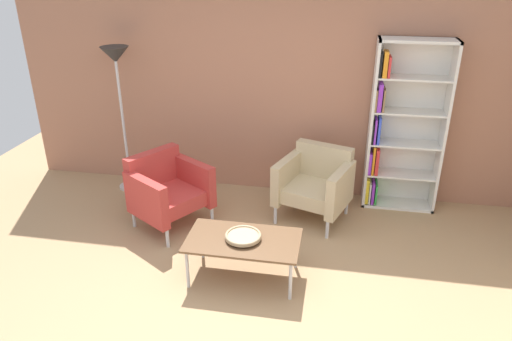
{
  "coord_description": "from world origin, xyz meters",
  "views": [
    {
      "loc": [
        0.64,
        -2.89,
        2.69
      ],
      "look_at": [
        -0.04,
        0.84,
        0.95
      ],
      "focal_mm": 33.45,
      "sensor_mm": 36.0,
      "label": 1
    }
  ],
  "objects_px": {
    "armchair_corner_red": "(315,182)",
    "armchair_spare_guest": "(167,189)",
    "bookshelf_tall": "(400,128)",
    "coffee_table_low": "(243,242)",
    "decorative_bowl": "(243,236)",
    "floor_lamp_torchiere": "(117,73)"
  },
  "relations": [
    {
      "from": "floor_lamp_torchiere",
      "to": "bookshelf_tall",
      "type": "bearing_deg",
      "value": 2.58
    },
    {
      "from": "armchair_corner_red",
      "to": "floor_lamp_torchiere",
      "type": "height_order",
      "value": "floor_lamp_torchiere"
    },
    {
      "from": "bookshelf_tall",
      "to": "coffee_table_low",
      "type": "xyz_separation_m",
      "value": [
        -1.42,
        -1.68,
        -0.56
      ]
    },
    {
      "from": "decorative_bowl",
      "to": "coffee_table_low",
      "type": "bearing_deg",
      "value": 0.0
    },
    {
      "from": "decorative_bowl",
      "to": "armchair_corner_red",
      "type": "height_order",
      "value": "armchair_corner_red"
    },
    {
      "from": "coffee_table_low",
      "to": "decorative_bowl",
      "type": "xyz_separation_m",
      "value": [
        -0.0,
        0.0,
        0.07
      ]
    },
    {
      "from": "coffee_table_low",
      "to": "armchair_corner_red",
      "type": "relative_size",
      "value": 1.13
    },
    {
      "from": "coffee_table_low",
      "to": "armchair_corner_red",
      "type": "distance_m",
      "value": 1.34
    },
    {
      "from": "armchair_corner_red",
      "to": "armchair_spare_guest",
      "type": "bearing_deg",
      "value": -144.9
    },
    {
      "from": "decorative_bowl",
      "to": "armchair_corner_red",
      "type": "bearing_deg",
      "value": 65.82
    },
    {
      "from": "coffee_table_low",
      "to": "armchair_corner_red",
      "type": "height_order",
      "value": "armchair_corner_red"
    },
    {
      "from": "decorative_bowl",
      "to": "floor_lamp_torchiere",
      "type": "bearing_deg",
      "value": 139.05
    },
    {
      "from": "bookshelf_tall",
      "to": "decorative_bowl",
      "type": "xyz_separation_m",
      "value": [
        -1.42,
        -1.68,
        -0.5
      ]
    },
    {
      "from": "bookshelf_tall",
      "to": "armchair_corner_red",
      "type": "xyz_separation_m",
      "value": [
        -0.87,
        -0.46,
        -0.52
      ]
    },
    {
      "from": "bookshelf_tall",
      "to": "coffee_table_low",
      "type": "bearing_deg",
      "value": -130.15
    },
    {
      "from": "armchair_corner_red",
      "to": "armchair_spare_guest",
      "type": "distance_m",
      "value": 1.59
    },
    {
      "from": "decorative_bowl",
      "to": "floor_lamp_torchiere",
      "type": "relative_size",
      "value": 0.18
    },
    {
      "from": "bookshelf_tall",
      "to": "armchair_spare_guest",
      "type": "bearing_deg",
      "value": -159.45
    },
    {
      "from": "coffee_table_low",
      "to": "armchair_spare_guest",
      "type": "xyz_separation_m",
      "value": [
        -0.98,
        0.78,
        0.05
      ]
    },
    {
      "from": "bookshelf_tall",
      "to": "coffee_table_low",
      "type": "distance_m",
      "value": 2.27
    },
    {
      "from": "decorative_bowl",
      "to": "armchair_spare_guest",
      "type": "relative_size",
      "value": 0.34
    },
    {
      "from": "bookshelf_tall",
      "to": "decorative_bowl",
      "type": "relative_size",
      "value": 5.94
    }
  ]
}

